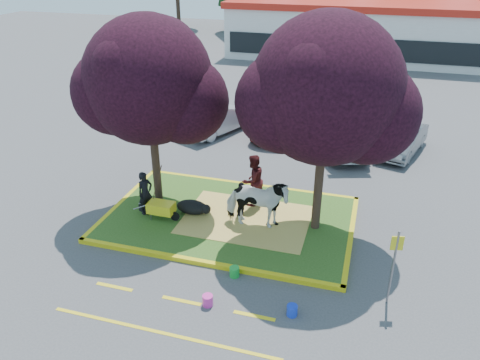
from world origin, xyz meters
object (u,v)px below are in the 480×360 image
(handler, at_px, (145,193))
(bucket_pink, at_px, (208,300))
(bucket_green, at_px, (234,272))
(car_silver, at_px, (219,119))
(bucket_blue, at_px, (292,310))
(sign_post, at_px, (394,260))
(cow, at_px, (257,203))
(car_black, at_px, (130,105))
(wheelbarrow, at_px, (161,208))
(calf, at_px, (192,207))

(handler, height_order, bucket_pink, handler)
(bucket_green, xyz_separation_m, car_silver, (-4.11, 10.73, 0.54))
(bucket_green, height_order, bucket_blue, bucket_green)
(handler, height_order, sign_post, sign_post)
(bucket_pink, distance_m, bucket_blue, 2.20)
(cow, bearing_deg, sign_post, -124.25)
(cow, distance_m, bucket_pink, 3.93)
(bucket_blue, relative_size, car_black, 0.08)
(handler, xyz_separation_m, wheelbarrow, (0.66, -0.20, -0.36))
(calf, height_order, wheelbarrow, wheelbarrow)
(handler, xyz_separation_m, bucket_blue, (5.72, -3.36, -0.77))
(sign_post, bearing_deg, wheelbarrow, 152.03)
(wheelbarrow, xyz_separation_m, sign_post, (7.38, -1.97, 0.79))
(handler, bearing_deg, bucket_blue, -91.17)
(calf, bearing_deg, bucket_blue, -53.05)
(calf, bearing_deg, sign_post, -32.74)
(sign_post, height_order, car_silver, sign_post)
(bucket_green, bearing_deg, calf, 131.04)
(bucket_blue, relative_size, car_silver, 0.07)
(calf, relative_size, bucket_blue, 3.68)
(cow, distance_m, bucket_green, 2.64)
(cow, distance_m, handler, 3.86)
(sign_post, bearing_deg, handler, 151.86)
(wheelbarrow, relative_size, sign_post, 0.72)
(bucket_pink, xyz_separation_m, car_black, (-9.29, 13.14, 0.45))
(wheelbarrow, relative_size, bucket_pink, 5.21)
(bucket_green, relative_size, bucket_pink, 0.99)
(sign_post, xyz_separation_m, car_silver, (-8.29, 10.62, -0.66))
(bucket_blue, height_order, car_black, car_black)
(wheelbarrow, bearing_deg, bucket_blue, -31.62)
(handler, bearing_deg, calf, -45.26)
(car_silver, bearing_deg, bucket_pink, 130.74)
(cow, height_order, bucket_pink, cow)
(bucket_green, xyz_separation_m, bucket_pink, (-0.32, -1.34, 0.00))
(car_black, bearing_deg, sign_post, -33.42)
(sign_post, bearing_deg, bucket_blue, -165.78)
(sign_post, xyz_separation_m, car_black, (-13.80, 11.69, -0.75))
(cow, bearing_deg, wheelbarrow, 92.43)
(car_silver, bearing_deg, sign_post, 151.31)
(wheelbarrow, bearing_deg, calf, 36.44)
(handler, height_order, bucket_green, handler)
(sign_post, relative_size, car_black, 0.63)
(cow, height_order, bucket_blue, cow)
(cow, relative_size, bucket_pink, 6.85)
(handler, distance_m, sign_post, 8.34)
(handler, bearing_deg, bucket_green, -91.33)
(bucket_green, bearing_deg, handler, 149.38)
(car_black, height_order, car_silver, car_silver)
(bucket_pink, height_order, bucket_blue, bucket_pink)
(cow, distance_m, bucket_blue, 4.12)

